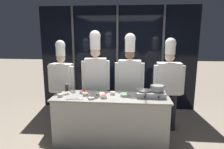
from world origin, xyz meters
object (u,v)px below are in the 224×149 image
object	(u,v)px
prep_bowl_mushrooms	(66,93)
chef_head	(62,79)
frying_pan	(144,90)
prep_bowl_chili_flakes	(83,91)
prep_bowl_ginger	(101,94)
chef_pastry	(169,79)
portable_stove	(151,94)
stock_pot	(158,88)
squeeze_bottle_soy	(67,87)
prep_bowl_garlic	(91,98)
chef_line	(129,76)
prep_bowl_chicken	(60,95)
serving_spoon_slotted	(78,99)
prep_bowl_soy_glaze	(74,91)
prep_bowl_scallions	(125,95)
prep_bowl_bell_pepper	(104,96)
prep_bowl_carrots	(85,94)
prep_bowl_shrimp	(113,93)
chef_sous	(96,73)

from	to	relation	value
prep_bowl_mushrooms	chef_head	bearing A→B (deg)	115.27
frying_pan	prep_bowl_chili_flakes	xyz separation A→B (m)	(-1.14, 0.09, -0.09)
prep_bowl_ginger	chef_pastry	world-z (taller)	chef_pastry
portable_stove	chef_pastry	bearing A→B (deg)	51.91
stock_pot	squeeze_bottle_soy	bearing A→B (deg)	175.64
prep_bowl_garlic	chef_line	world-z (taller)	chef_line
chef_head	frying_pan	bearing A→B (deg)	171.99
prep_bowl_ginger	chef_line	distance (m)	0.81
prep_bowl_chicken	prep_bowl_mushrooms	world-z (taller)	prep_bowl_chicken
portable_stove	prep_bowl_chili_flakes	world-z (taller)	portable_stove
serving_spoon_slotted	chef_pastry	bearing A→B (deg)	24.97
prep_bowl_soy_glaze	chef_pastry	bearing A→B (deg)	12.45
frying_pan	prep_bowl_scallions	bearing A→B (deg)	-175.99
prep_bowl_bell_pepper	portable_stove	bearing A→B (deg)	11.98
prep_bowl_scallions	prep_bowl_carrots	xyz separation A→B (m)	(-0.72, -0.04, 0.00)
portable_stove	prep_bowl_soy_glaze	bearing A→B (deg)	176.01
frying_pan	chef_head	size ratio (longest dim) A/B	0.26
frying_pan	squeeze_bottle_soy	xyz separation A→B (m)	(-1.47, 0.14, -0.03)
prep_bowl_garlic	prep_bowl_chicken	bearing A→B (deg)	170.89
prep_bowl_chili_flakes	prep_bowl_scallions	bearing A→B (deg)	-8.13
prep_bowl_scallions	chef_head	world-z (taller)	chef_head
prep_bowl_soy_glaze	chef_pastry	size ratio (longest dim) A/B	0.05
stock_pot	chef_pastry	size ratio (longest dim) A/B	0.14
prep_bowl_chili_flakes	frying_pan	bearing A→B (deg)	-4.46
frying_pan	prep_bowl_carrots	size ratio (longest dim) A/B	4.83
prep_bowl_bell_pepper	prep_bowl_shrimp	size ratio (longest dim) A/B	1.25
frying_pan	prep_bowl_mushrooms	xyz separation A→B (m)	(-1.45, -0.00, -0.10)
prep_bowl_shrimp	serving_spoon_slotted	distance (m)	0.65
prep_bowl_chili_flakes	prep_bowl_carrots	distance (m)	0.17
prep_bowl_scallions	chef_pastry	bearing A→B (deg)	31.97
stock_pot	prep_bowl_soy_glaze	world-z (taller)	stock_pot
prep_bowl_scallions	chef_line	size ratio (longest dim) A/B	0.08
prep_bowl_carrots	chef_line	size ratio (longest dim) A/B	0.05
prep_bowl_garlic	prep_bowl_ginger	bearing A→B (deg)	64.14
prep_bowl_mushrooms	chef_head	world-z (taller)	chef_head
prep_bowl_carrots	serving_spoon_slotted	xyz separation A→B (m)	(-0.09, -0.20, -0.02)
prep_bowl_chicken	prep_bowl_bell_pepper	xyz separation A→B (m)	(0.79, -0.01, 0.00)
prep_bowl_chicken	prep_bowl_scallions	bearing A→B (deg)	6.74
frying_pan	chef_sous	distance (m)	1.12
prep_bowl_garlic	prep_bowl_scallions	bearing A→B (deg)	21.76
prep_bowl_shrimp	chef_sous	size ratio (longest dim) A/B	0.05
prep_bowl_bell_pepper	chef_head	bearing A→B (deg)	144.81
chef_pastry	serving_spoon_slotted	bearing A→B (deg)	24.09
prep_bowl_bell_pepper	chef_head	distance (m)	1.22
prep_bowl_scallions	stock_pot	bearing A→B (deg)	2.99
prep_bowl_scallions	chef_head	bearing A→B (deg)	157.79
prep_bowl_scallions	prep_bowl_carrots	world-z (taller)	prep_bowl_carrots
portable_stove	chef_sous	world-z (taller)	chef_sous
frying_pan	prep_bowl_bell_pepper	bearing A→B (deg)	-166.56
prep_bowl_bell_pepper	prep_bowl_carrots	bearing A→B (deg)	162.96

